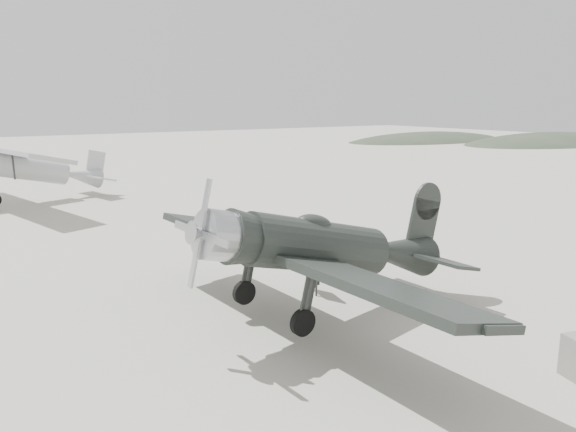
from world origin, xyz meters
The scene contains 6 objects.
ground centered at (0.00, 0.00, 0.00)m, with size 160.00×160.00×0.00m, color #ABA898.
hill_east_north centered at (60.00, 28.00, 0.00)m, with size 36.00×18.00×6.00m, color #313E2D.
hill_northeast centered at (50.00, 40.00, 0.00)m, with size 32.00×16.00×5.20m, color #313E2D.
lowwing_monoplane centered at (-0.98, -3.75, 1.80)m, with size 7.57×10.54×3.41m.
highwing_monoplane centered at (-4.80, 17.74, 2.23)m, with size 9.01×12.61×3.56m.
sign_board centered at (-0.13, -2.00, 0.80)m, with size 0.26×0.92×1.34m.
Camera 1 is at (-8.96, -14.19, 5.28)m, focal length 35.00 mm.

